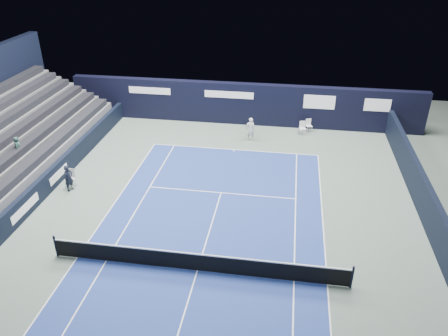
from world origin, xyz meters
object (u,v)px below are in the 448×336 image
object	(u,v)px
folding_chair_back_b	(309,124)
line_judge_chair	(71,177)
tennis_net	(197,262)
folding_chair_back_a	(302,125)
tennis_player	(250,129)

from	to	relation	value
folding_chair_back_b	line_judge_chair	size ratio (longest dim) A/B	0.85
folding_chair_back_b	tennis_net	xyz separation A→B (m)	(-4.89, -15.78, -0.02)
folding_chair_back_a	folding_chair_back_b	size ratio (longest dim) A/B	1.02
tennis_player	line_judge_chair	bearing A→B (deg)	-140.27
folding_chair_back_a	line_judge_chair	distance (m)	16.03
folding_chair_back_a	tennis_player	xyz separation A→B (m)	(-3.55, -1.62, 0.20)
folding_chair_back_a	line_judge_chair	bearing A→B (deg)	-158.14
line_judge_chair	tennis_net	bearing A→B (deg)	-28.27
folding_chair_back_a	line_judge_chair	xyz separation A→B (m)	(-12.96, -9.44, -0.01)
folding_chair_back_a	tennis_player	distance (m)	3.91
tennis_net	tennis_player	distance (m)	13.65
folding_chair_back_b	tennis_player	world-z (taller)	tennis_player
folding_chair_back_a	folding_chair_back_b	bearing A→B (deg)	35.33
folding_chair_back_b	tennis_player	xyz separation A→B (m)	(-4.01, -2.16, 0.30)
tennis_player	folding_chair_back_a	bearing A→B (deg)	24.54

